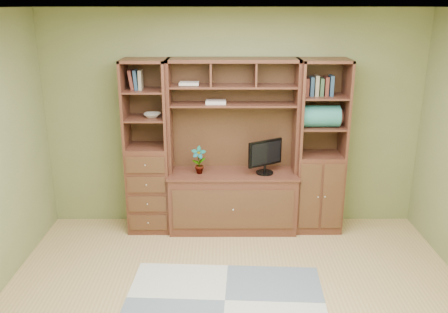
{
  "coord_description": "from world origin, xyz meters",
  "views": [
    {
      "loc": [
        -0.12,
        -3.54,
        2.63
      ],
      "look_at": [
        -0.11,
        1.2,
        1.1
      ],
      "focal_mm": 38.0,
      "sensor_mm": 36.0,
      "label": 1
    }
  ],
  "objects_px": {
    "left_tower": "(148,148)",
    "right_tower": "(320,148)",
    "center_hutch": "(233,149)",
    "monitor": "(265,151)"
  },
  "relations": [
    {
      "from": "center_hutch",
      "to": "left_tower",
      "type": "bearing_deg",
      "value": 177.71
    },
    {
      "from": "right_tower",
      "to": "monitor",
      "type": "xyz_separation_m",
      "value": [
        -0.65,
        -0.07,
        -0.02
      ]
    },
    {
      "from": "right_tower",
      "to": "monitor",
      "type": "relative_size",
      "value": 3.68
    },
    {
      "from": "center_hutch",
      "to": "left_tower",
      "type": "height_order",
      "value": "same"
    },
    {
      "from": "center_hutch",
      "to": "left_tower",
      "type": "xyz_separation_m",
      "value": [
        -1.0,
        0.04,
        0.0
      ]
    },
    {
      "from": "left_tower",
      "to": "monitor",
      "type": "distance_m",
      "value": 1.38
    },
    {
      "from": "left_tower",
      "to": "right_tower",
      "type": "xyz_separation_m",
      "value": [
        2.02,
        0.0,
        0.0
      ]
    },
    {
      "from": "left_tower",
      "to": "right_tower",
      "type": "relative_size",
      "value": 1.0
    },
    {
      "from": "center_hutch",
      "to": "right_tower",
      "type": "xyz_separation_m",
      "value": [
        1.02,
        0.04,
        0.0
      ]
    },
    {
      "from": "center_hutch",
      "to": "right_tower",
      "type": "bearing_deg",
      "value": 2.23
    }
  ]
}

